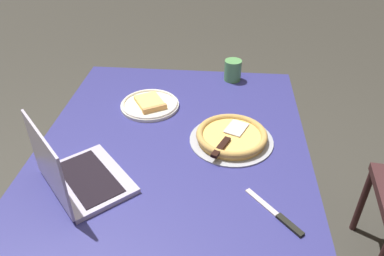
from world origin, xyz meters
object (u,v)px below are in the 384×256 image
at_px(laptop, 75,174).
at_px(table_knife, 279,216).
at_px(pizza_tray, 232,136).
at_px(drink_cup, 233,70).
at_px(dining_table, 173,157).
at_px(pizza_plate, 150,104).

height_order(laptop, table_knife, laptop).
relative_size(pizza_tray, drink_cup, 3.14).
relative_size(dining_table, drink_cup, 12.37).
relative_size(pizza_plate, pizza_tray, 0.79).
height_order(dining_table, pizza_plate, pizza_plate).
distance_m(pizza_tray, table_knife, 0.40).
distance_m(laptop, table_knife, 0.66).
relative_size(dining_table, laptop, 3.40).
height_order(dining_table, table_knife, table_knife).
bearing_deg(table_knife, pizza_plate, 40.43).
height_order(pizza_tray, table_knife, pizza_tray).
distance_m(dining_table, drink_cup, 0.61).
bearing_deg(drink_cup, table_knife, -170.77).
bearing_deg(laptop, pizza_plate, -15.57).
xyz_separation_m(pizza_tray, drink_cup, (0.51, -0.00, 0.03)).
bearing_deg(drink_cup, pizza_tray, 179.78).
bearing_deg(table_knife, pizza_tray, 21.32).
relative_size(pizza_tray, table_knife, 1.72).
bearing_deg(pizza_tray, laptop, 120.93).
bearing_deg(drink_cup, laptop, 148.12).
distance_m(dining_table, pizza_plate, 0.31).
height_order(dining_table, laptop, laptop).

